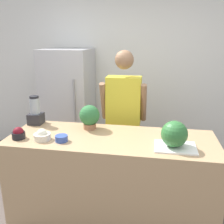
{
  "coord_description": "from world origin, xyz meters",
  "views": [
    {
      "loc": [
        0.39,
        -1.87,
        1.86
      ],
      "look_at": [
        0.0,
        0.4,
        1.16
      ],
      "focal_mm": 40.0,
      "sensor_mm": 36.0,
      "label": 1
    }
  ],
  "objects": [
    {
      "name": "person",
      "position": [
        0.03,
        1.06,
        0.88
      ],
      "size": [
        0.56,
        0.27,
        1.71
      ],
      "color": "gray",
      "rests_on": "ground_plane"
    },
    {
      "name": "watermelon",
      "position": [
        0.59,
        0.23,
        1.04
      ],
      "size": [
        0.23,
        0.23,
        0.23
      ],
      "color": "#2D6B33",
      "rests_on": "cutting_board"
    },
    {
      "name": "potted_plant",
      "position": [
        -0.27,
        0.57,
        1.05
      ],
      "size": [
        0.22,
        0.22,
        0.26
      ],
      "color": "#996647",
      "rests_on": "counter_island"
    },
    {
      "name": "bowl_small_blue",
      "position": [
        -0.45,
        0.19,
        0.94
      ],
      "size": [
        0.12,
        0.12,
        0.06
      ],
      "color": "#334C9E",
      "rests_on": "counter_island"
    },
    {
      "name": "cutting_board",
      "position": [
        0.6,
        0.23,
        0.92
      ],
      "size": [
        0.36,
        0.27,
        0.01
      ],
      "color": "white",
      "rests_on": "counter_island"
    },
    {
      "name": "bowl_cream",
      "position": [
        -0.64,
        0.2,
        0.96
      ],
      "size": [
        0.16,
        0.16,
        0.11
      ],
      "color": "beige",
      "rests_on": "counter_island"
    },
    {
      "name": "blender",
      "position": [
        -0.91,
        0.62,
        1.05
      ],
      "size": [
        0.15,
        0.15,
        0.32
      ],
      "color": "#28282D",
      "rests_on": "counter_island"
    },
    {
      "name": "wall_back",
      "position": [
        0.0,
        2.06,
        1.3
      ],
      "size": [
        8.0,
        0.06,
        2.6
      ],
      "color": "white",
      "rests_on": "ground_plane"
    },
    {
      "name": "refrigerator",
      "position": [
        -0.9,
        1.68,
        0.85
      ],
      "size": [
        0.69,
        0.69,
        1.69
      ],
      "color": "#B7B7BC",
      "rests_on": "ground_plane"
    },
    {
      "name": "bowl_cherries",
      "position": [
        -0.88,
        0.19,
        0.96
      ],
      "size": [
        0.13,
        0.13,
        0.12
      ],
      "color": "black",
      "rests_on": "counter_island"
    },
    {
      "name": "counter_island",
      "position": [
        0.0,
        0.37,
        0.46
      ],
      "size": [
        2.04,
        0.73,
        0.91
      ],
      "color": "tan",
      "rests_on": "ground_plane"
    }
  ]
}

